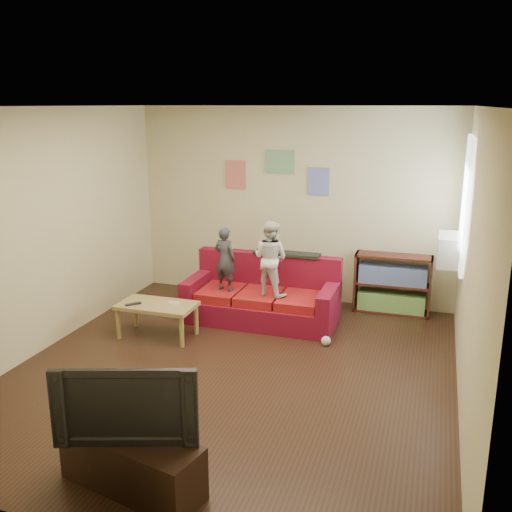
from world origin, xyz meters
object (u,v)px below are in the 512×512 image
(child_a, at_px, (225,259))
(child_b, at_px, (270,258))
(tv_stand, at_px, (132,463))
(coffee_table, at_px, (157,308))
(file_box, at_px, (313,319))
(television, at_px, (128,401))
(sofa, at_px, (263,298))
(bookshelf, at_px, (392,287))

(child_a, bearing_deg, child_b, -168.36)
(child_a, xyz_separation_m, tv_stand, (0.55, -3.36, -0.61))
(child_b, height_order, coffee_table, child_b)
(child_a, bearing_deg, coffee_table, 64.02)
(child_a, bearing_deg, file_box, -167.30)
(child_b, bearing_deg, coffee_table, 48.90)
(child_b, bearing_deg, file_box, -161.56)
(file_box, relative_size, television, 0.37)
(sofa, bearing_deg, child_a, -159.83)
(sofa, distance_m, television, 3.55)
(bookshelf, distance_m, television, 4.56)
(coffee_table, height_order, bookshelf, bookshelf)
(tv_stand, bearing_deg, coffee_table, 126.56)
(file_box, bearing_deg, bookshelf, 46.26)
(coffee_table, relative_size, bookshelf, 0.92)
(child_a, distance_m, coffee_table, 1.07)
(sofa, height_order, coffee_table, sofa)
(child_a, xyz_separation_m, bookshelf, (2.02, 0.94, -0.46))
(child_b, xyz_separation_m, tv_stand, (-0.05, -3.36, -0.67))
(file_box, distance_m, television, 3.48)
(sofa, xyz_separation_m, file_box, (0.69, -0.14, -0.15))
(bookshelf, height_order, tv_stand, bookshelf)
(child_b, distance_m, television, 3.37)
(child_b, height_order, television, child_b)
(file_box, bearing_deg, sofa, 168.21)
(sofa, height_order, child_a, child_a)
(child_a, height_order, bookshelf, child_a)
(television, bearing_deg, tv_stand, 0.00)
(sofa, distance_m, coffee_table, 1.39)
(bookshelf, bearing_deg, child_a, -155.11)
(file_box, bearing_deg, television, -100.01)
(sofa, height_order, file_box, sofa)
(sofa, height_order, bookshelf, sofa)
(coffee_table, bearing_deg, sofa, 41.76)
(coffee_table, relative_size, tv_stand, 0.83)
(television, bearing_deg, sofa, 73.46)
(sofa, xyz_separation_m, television, (0.10, -3.53, 0.42))
(coffee_table, bearing_deg, child_a, 52.38)
(coffee_table, bearing_deg, tv_stand, -66.41)
(child_a, distance_m, bookshelf, 2.28)
(bookshelf, xyz_separation_m, file_box, (-0.88, -0.92, -0.22))
(sofa, distance_m, file_box, 0.72)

